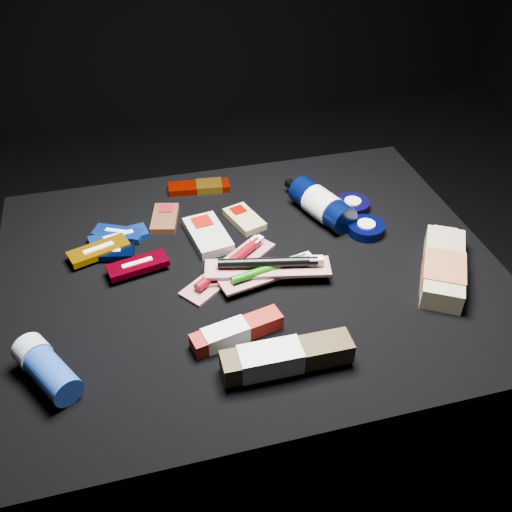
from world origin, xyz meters
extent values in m
plane|color=black|center=(0.00, 0.00, 0.00)|extent=(3.00, 3.00, 0.00)
cube|color=black|center=(0.00, 0.00, 0.20)|extent=(0.98, 0.78, 0.40)
cube|color=blue|center=(-0.24, 0.16, 0.41)|extent=(0.13, 0.07, 0.01)
cube|color=white|center=(-0.24, 0.16, 0.41)|extent=(0.06, 0.02, 0.02)
cube|color=#113CB6|center=(-0.24, 0.17, 0.41)|extent=(0.11, 0.08, 0.01)
cube|color=silver|center=(-0.24, 0.17, 0.41)|extent=(0.05, 0.03, 0.01)
cube|color=black|center=(-0.27, 0.11, 0.41)|extent=(0.11, 0.06, 0.01)
cube|color=white|center=(-0.27, 0.11, 0.41)|extent=(0.06, 0.02, 0.01)
cube|color=#C17B03|center=(-0.29, 0.11, 0.41)|extent=(0.13, 0.08, 0.01)
cube|color=white|center=(-0.29, 0.11, 0.42)|extent=(0.06, 0.03, 0.02)
cube|color=#690011|center=(-0.21, 0.04, 0.42)|extent=(0.12, 0.07, 0.01)
cube|color=silver|center=(-0.21, 0.04, 0.42)|extent=(0.06, 0.02, 0.02)
cube|color=#512C19|center=(-0.14, 0.20, 0.41)|extent=(0.08, 0.11, 0.02)
cube|color=maroon|center=(-0.14, 0.23, 0.41)|extent=(0.04, 0.04, 0.02)
cube|color=#B2B2AB|center=(-0.06, 0.12, 0.41)|extent=(0.09, 0.14, 0.02)
cube|color=maroon|center=(-0.07, 0.15, 0.41)|extent=(0.04, 0.04, 0.02)
cube|color=tan|center=(0.03, 0.15, 0.41)|extent=(0.08, 0.11, 0.02)
cube|color=#650400|center=(0.02, 0.18, 0.41)|extent=(0.04, 0.04, 0.02)
cube|color=#880E00|center=(-0.05, 0.31, 0.41)|extent=(0.15, 0.06, 0.02)
cube|color=#B67B19|center=(-0.02, 0.31, 0.41)|extent=(0.07, 0.05, 0.02)
cylinder|color=black|center=(0.20, 0.13, 0.43)|extent=(0.11, 0.17, 0.06)
cylinder|color=beige|center=(0.20, 0.13, 0.43)|extent=(0.09, 0.09, 0.07)
cylinder|color=black|center=(0.16, 0.22, 0.43)|extent=(0.03, 0.03, 0.02)
cube|color=black|center=(0.16, 0.24, 0.43)|extent=(0.03, 0.03, 0.01)
cylinder|color=black|center=(0.27, 0.14, 0.41)|extent=(0.08, 0.08, 0.02)
cylinder|color=silver|center=(0.27, 0.14, 0.41)|extent=(0.04, 0.04, 0.02)
cylinder|color=black|center=(0.27, 0.05, 0.41)|extent=(0.08, 0.08, 0.02)
cylinder|color=silver|center=(0.27, 0.05, 0.41)|extent=(0.04, 0.04, 0.02)
cube|color=tan|center=(0.35, -0.12, 0.42)|extent=(0.17, 0.22, 0.04)
cube|color=#AA6338|center=(0.34, -0.14, 0.42)|extent=(0.11, 0.12, 0.05)
cube|color=tan|center=(0.41, -0.03, 0.42)|extent=(0.05, 0.04, 0.03)
cylinder|color=#1E40A3|center=(-0.37, -0.20, 0.43)|extent=(0.09, 0.11, 0.05)
cylinder|color=#A0B5C1|center=(-0.40, -0.15, 0.43)|extent=(0.07, 0.06, 0.06)
cube|color=#ABA39F|center=(-0.04, 0.00, 0.40)|extent=(0.22, 0.18, 0.01)
cylinder|color=#63060E|center=(-0.04, 0.00, 0.42)|extent=(0.16, 0.13, 0.02)
cube|color=white|center=(0.03, 0.06, 0.42)|extent=(0.03, 0.03, 0.01)
cube|color=#B3AEA6|center=(0.01, -0.03, 0.41)|extent=(0.21, 0.07, 0.01)
cylinder|color=#B31945|center=(0.01, -0.03, 0.42)|extent=(0.16, 0.03, 0.02)
cube|color=silver|center=(0.09, -0.04, 0.42)|extent=(0.02, 0.02, 0.01)
cube|color=#B7B0AA|center=(0.03, -0.04, 0.42)|extent=(0.20, 0.09, 0.01)
cylinder|color=#0D5605|center=(0.03, -0.04, 0.43)|extent=(0.16, 0.05, 0.02)
cube|color=beige|center=(0.10, -0.03, 0.43)|extent=(0.02, 0.02, 0.01)
cube|color=beige|center=(0.03, -0.04, 0.42)|extent=(0.25, 0.10, 0.01)
cylinder|color=black|center=(0.03, -0.04, 0.44)|extent=(0.19, 0.06, 0.02)
cube|color=silver|center=(0.12, -0.06, 0.44)|extent=(0.03, 0.02, 0.01)
cube|color=maroon|center=(-0.07, -0.17, 0.41)|extent=(0.17, 0.07, 0.03)
cube|color=silver|center=(-0.09, -0.18, 0.42)|extent=(0.08, 0.05, 0.03)
cube|color=#3B2C14|center=(0.00, -0.26, 0.43)|extent=(0.21, 0.05, 0.04)
cube|color=beige|center=(-0.03, -0.26, 0.43)|extent=(0.10, 0.05, 0.04)
camera|label=1|loc=(-0.20, -0.83, 1.13)|focal=40.00mm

